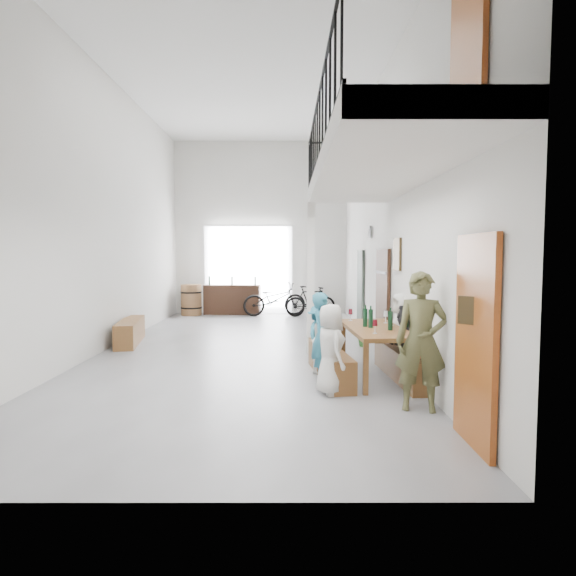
{
  "coord_description": "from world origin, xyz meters",
  "views": [
    {
      "loc": [
        0.86,
        -9.56,
        1.9
      ],
      "look_at": [
        0.87,
        -0.5,
        1.26
      ],
      "focal_mm": 30.0,
      "sensor_mm": 36.0,
      "label": 1
    }
  ],
  "objects_px": {
    "serving_counter": "(232,300)",
    "tasting_table": "(375,333)",
    "side_bench": "(130,332)",
    "oak_barrel": "(191,300)",
    "bicycle_near": "(275,299)",
    "bench_inner": "(330,363)",
    "host_standing": "(421,341)"
  },
  "relations": [
    {
      "from": "bicycle_near",
      "to": "oak_barrel",
      "type": "bearing_deg",
      "value": 73.27
    },
    {
      "from": "tasting_table",
      "to": "serving_counter",
      "type": "relative_size",
      "value": 1.15
    },
    {
      "from": "host_standing",
      "to": "bicycle_near",
      "type": "relative_size",
      "value": 0.87
    },
    {
      "from": "tasting_table",
      "to": "host_standing",
      "type": "distance_m",
      "value": 1.53
    },
    {
      "from": "side_bench",
      "to": "oak_barrel",
      "type": "relative_size",
      "value": 1.86
    },
    {
      "from": "tasting_table",
      "to": "oak_barrel",
      "type": "height_order",
      "value": "oak_barrel"
    },
    {
      "from": "bench_inner",
      "to": "bicycle_near",
      "type": "bearing_deg",
      "value": 90.58
    },
    {
      "from": "side_bench",
      "to": "bicycle_near",
      "type": "xyz_separation_m",
      "value": [
        2.96,
        4.66,
        0.26
      ]
    },
    {
      "from": "bench_inner",
      "to": "serving_counter",
      "type": "relative_size",
      "value": 1.13
    },
    {
      "from": "bench_inner",
      "to": "host_standing",
      "type": "bearing_deg",
      "value": -65.18
    },
    {
      "from": "side_bench",
      "to": "serving_counter",
      "type": "distance_m",
      "value": 5.3
    },
    {
      "from": "tasting_table",
      "to": "host_standing",
      "type": "bearing_deg",
      "value": -83.04
    },
    {
      "from": "side_bench",
      "to": "oak_barrel",
      "type": "xyz_separation_m",
      "value": [
        0.35,
        4.79,
        0.23
      ]
    },
    {
      "from": "bench_inner",
      "to": "side_bench",
      "type": "distance_m",
      "value": 4.94
    },
    {
      "from": "tasting_table",
      "to": "host_standing",
      "type": "relative_size",
      "value": 1.19
    },
    {
      "from": "oak_barrel",
      "to": "bicycle_near",
      "type": "bearing_deg",
      "value": -2.95
    },
    {
      "from": "side_bench",
      "to": "oak_barrel",
      "type": "bearing_deg",
      "value": 85.78
    },
    {
      "from": "serving_counter",
      "to": "tasting_table",
      "type": "bearing_deg",
      "value": -65.51
    },
    {
      "from": "tasting_table",
      "to": "bicycle_near",
      "type": "xyz_separation_m",
      "value": [
        -1.74,
        7.57,
        -0.19
      ]
    },
    {
      "from": "bench_inner",
      "to": "side_bench",
      "type": "relative_size",
      "value": 1.12
    },
    {
      "from": "serving_counter",
      "to": "bicycle_near",
      "type": "relative_size",
      "value": 0.9
    },
    {
      "from": "oak_barrel",
      "to": "serving_counter",
      "type": "bearing_deg",
      "value": 11.28
    },
    {
      "from": "oak_barrel",
      "to": "host_standing",
      "type": "height_order",
      "value": "host_standing"
    },
    {
      "from": "tasting_table",
      "to": "serving_counter",
      "type": "height_order",
      "value": "serving_counter"
    },
    {
      "from": "oak_barrel",
      "to": "host_standing",
      "type": "bearing_deg",
      "value": -63.31
    },
    {
      "from": "host_standing",
      "to": "bicycle_near",
      "type": "height_order",
      "value": "host_standing"
    },
    {
      "from": "tasting_table",
      "to": "oak_barrel",
      "type": "relative_size",
      "value": 2.1
    },
    {
      "from": "host_standing",
      "to": "side_bench",
      "type": "bearing_deg",
      "value": 152.58
    },
    {
      "from": "side_bench",
      "to": "oak_barrel",
      "type": "distance_m",
      "value": 4.81
    },
    {
      "from": "bench_inner",
      "to": "host_standing",
      "type": "distance_m",
      "value": 1.92
    },
    {
      "from": "side_bench",
      "to": "serving_counter",
      "type": "bearing_deg",
      "value": 72.32
    },
    {
      "from": "oak_barrel",
      "to": "bicycle_near",
      "type": "relative_size",
      "value": 0.49
    }
  ]
}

